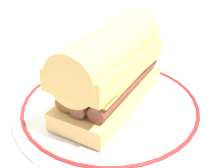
{
  "coord_description": "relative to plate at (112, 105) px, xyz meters",
  "views": [
    {
      "loc": [
        -0.23,
        -0.25,
        0.27
      ],
      "look_at": [
        0.0,
        0.04,
        0.04
      ],
      "focal_mm": 47.16,
      "sensor_mm": 36.0,
      "label": 1
    }
  ],
  "objects": [
    {
      "name": "sausage_sandwich",
      "position": [
        -0.0,
        -0.0,
        0.07
      ],
      "size": [
        0.21,
        0.15,
        0.12
      ],
      "rotation": [
        0.0,
        0.0,
        0.39
      ],
      "color": "#E0AE68",
      "rests_on": "plate"
    },
    {
      "name": "plate",
      "position": [
        0.0,
        0.0,
        0.0
      ],
      "size": [
        0.29,
        0.29,
        0.01
      ],
      "color": "white",
      "rests_on": "ground_plane"
    },
    {
      "name": "ground_plane",
      "position": [
        -0.0,
        -0.04,
        -0.01
      ],
      "size": [
        1.5,
        1.5,
        0.0
      ],
      "primitive_type": "plane",
      "color": "silver"
    }
  ]
}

